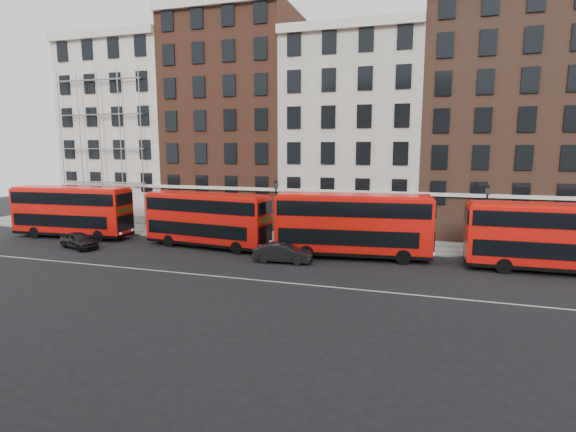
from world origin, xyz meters
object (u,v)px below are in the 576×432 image
(bus_b, at_px, (207,219))
(car_front, at_px, (283,253))
(bus_d, at_px, (554,236))
(car_rear, at_px, (79,240))
(bus_a, at_px, (72,211))
(bus_c, at_px, (352,224))

(bus_b, relative_size, car_front, 2.60)
(bus_d, relative_size, car_rear, 2.80)
(bus_b, relative_size, bus_d, 1.00)
(bus_a, height_order, bus_c, bus_c)
(bus_a, xyz_separation_m, car_rear, (3.86, -3.51, -1.81))
(bus_b, bearing_deg, car_rear, -153.72)
(bus_c, height_order, car_front, bus_c)
(car_rear, distance_m, car_front, 17.24)
(bus_a, relative_size, car_front, 2.66)
(bus_b, xyz_separation_m, car_front, (7.43, -2.74, -1.71))
(bus_a, distance_m, car_front, 21.34)
(bus_c, distance_m, car_front, 5.58)
(bus_b, distance_m, bus_c, 11.93)
(bus_b, relative_size, car_rear, 2.79)
(bus_b, relative_size, bus_c, 0.94)
(car_rear, xyz_separation_m, car_front, (17.23, 0.78, 0.03))
(bus_c, bearing_deg, car_rear, -177.06)
(bus_c, height_order, bus_d, bus_c)
(bus_c, relative_size, bus_d, 1.06)
(bus_a, height_order, car_front, bus_a)
(bus_d, bearing_deg, bus_c, 178.53)
(bus_a, bearing_deg, car_front, -10.81)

